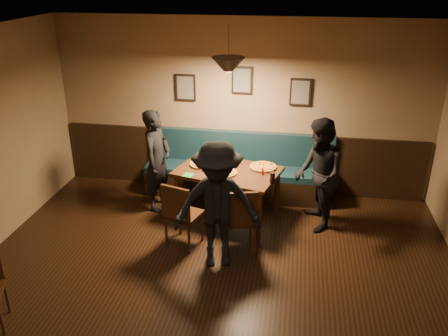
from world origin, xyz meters
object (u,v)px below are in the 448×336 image
(diner_right, at_px, (318,175))
(tabasco_bottle, at_px, (263,171))
(chair_near_right, at_px, (240,218))
(diner_left, at_px, (157,161))
(diner_front, at_px, (217,206))
(soda_glass, at_px, (272,178))
(booth_bench, at_px, (239,167))
(dining_table, at_px, (228,194))
(chair_near_left, at_px, (184,213))

(diner_right, relative_size, tabasco_bottle, 13.42)
(chair_near_right, relative_size, diner_left, 0.59)
(diner_front, distance_m, soda_glass, 1.04)
(booth_bench, height_order, diner_front, diner_front)
(diner_right, height_order, tabasco_bottle, diner_right)
(dining_table, height_order, diner_left, diner_left)
(chair_near_left, bearing_deg, dining_table, 77.99)
(diner_left, distance_m, soda_glass, 1.82)
(chair_near_right, height_order, tabasco_bottle, chair_near_right)
(diner_left, height_order, soda_glass, diner_left)
(tabasco_bottle, bearing_deg, soda_glass, -57.56)
(soda_glass, bearing_deg, tabasco_bottle, 122.44)
(chair_near_right, bearing_deg, diner_front, -136.63)
(chair_near_right, distance_m, soda_glass, 0.72)
(chair_near_left, relative_size, diner_right, 0.58)
(diner_left, distance_m, diner_front, 1.75)
(booth_bench, distance_m, chair_near_left, 1.63)
(chair_near_left, relative_size, tabasco_bottle, 7.76)
(chair_near_right, xyz_separation_m, diner_left, (-1.38, 0.95, 0.32))
(booth_bench, bearing_deg, dining_table, -94.68)
(chair_near_right, bearing_deg, booth_bench, 83.46)
(soda_glass, bearing_deg, diner_left, 165.27)
(chair_near_right, distance_m, tabasco_bottle, 0.84)
(diner_left, xyz_separation_m, diner_right, (2.38, -0.19, 0.02))
(booth_bench, height_order, soda_glass, booth_bench)
(chair_near_left, distance_m, tabasco_bottle, 1.27)
(chair_near_left, xyz_separation_m, soda_glass, (1.12, 0.49, 0.38))
(dining_table, xyz_separation_m, tabasco_bottle, (0.51, -0.09, 0.44))
(chair_near_right, distance_m, diner_right, 1.30)
(chair_near_left, relative_size, chair_near_right, 1.01)
(chair_near_right, relative_size, soda_glass, 5.97)
(booth_bench, height_order, diner_left, diner_left)
(booth_bench, distance_m, tabasco_bottle, 0.99)
(diner_front, relative_size, tabasco_bottle, 13.66)
(booth_bench, distance_m, diner_right, 1.48)
(tabasco_bottle, bearing_deg, booth_bench, 118.62)
(booth_bench, xyz_separation_m, chair_near_right, (0.22, -1.55, -0.04))
(diner_front, xyz_separation_m, soda_glass, (0.60, 0.85, 0.03))
(chair_near_left, relative_size, diner_front, 0.57)
(chair_near_left, distance_m, diner_left, 1.19)
(booth_bench, xyz_separation_m, diner_right, (1.22, -0.78, 0.30))
(diner_left, bearing_deg, diner_front, -128.50)
(dining_table, distance_m, chair_near_right, 0.87)
(diner_right, xyz_separation_m, tabasco_bottle, (-0.77, -0.04, 0.02))
(booth_bench, bearing_deg, chair_near_right, -81.83)
(diner_left, relative_size, diner_front, 0.96)
(diner_front, bearing_deg, soda_glass, 42.90)
(chair_near_right, relative_size, diner_right, 0.57)
(chair_near_right, distance_m, diner_left, 1.70)
(chair_near_right, height_order, diner_left, diner_left)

